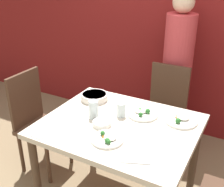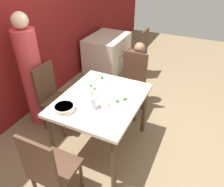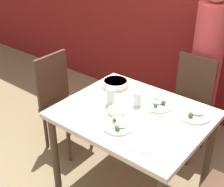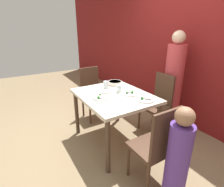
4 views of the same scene
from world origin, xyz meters
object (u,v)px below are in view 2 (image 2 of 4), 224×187
object	(u,v)px
person_child	(138,76)
bowl_curry	(64,108)
chair_adult_spot	(53,96)
glass_water_tall	(93,103)
plate_rice_adult	(90,89)
chair_child_spot	(132,83)
person_adult	(32,76)

from	to	relation	value
person_child	bowl_curry	world-z (taller)	person_child
chair_adult_spot	glass_water_tall	xyz separation A→B (m)	(-0.30, -0.82, 0.33)
plate_rice_adult	glass_water_tall	xyz separation A→B (m)	(-0.31, -0.22, 0.06)
bowl_curry	plate_rice_adult	size ratio (longest dim) A/B	0.98
chair_adult_spot	bowl_curry	size ratio (longest dim) A/B	4.18
chair_child_spot	glass_water_tall	bearing A→B (deg)	-91.91
person_adult	plate_rice_adult	distance (m)	0.92
glass_water_tall	person_adult	bearing A→B (deg)	75.26
chair_adult_spot	person_adult	size ratio (longest dim) A/B	0.60
person_child	plate_rice_adult	size ratio (longest dim) A/B	4.49
glass_water_tall	chair_adult_spot	bearing A→B (deg)	69.98
bowl_curry	person_adult	bearing A→B (deg)	62.15
person_child	plate_rice_adult	bearing A→B (deg)	166.77
chair_adult_spot	glass_water_tall	distance (m)	0.93
bowl_curry	glass_water_tall	size ratio (longest dim) A/B	1.62
chair_child_spot	bowl_curry	world-z (taller)	chair_child_spot
chair_adult_spot	bowl_curry	distance (m)	0.77
chair_child_spot	glass_water_tall	world-z (taller)	chair_child_spot
chair_child_spot	glass_water_tall	distance (m)	1.16
glass_water_tall	bowl_curry	bearing A→B (deg)	121.12
glass_water_tall	person_child	bearing A→B (deg)	-1.54
chair_child_spot	glass_water_tall	size ratio (longest dim) A/B	6.76
chair_child_spot	person_child	world-z (taller)	person_child
chair_adult_spot	person_adult	distance (m)	0.40
person_adult	plate_rice_adult	size ratio (longest dim) A/B	6.87
chair_adult_spot	chair_child_spot	world-z (taller)	same
chair_adult_spot	chair_child_spot	distance (m)	1.18
person_child	bowl_curry	bearing A→B (deg)	168.92
person_adult	plate_rice_adult	xyz separation A→B (m)	(0.01, -0.92, 0.03)
plate_rice_adult	glass_water_tall	size ratio (longest dim) A/B	1.65
plate_rice_adult	glass_water_tall	world-z (taller)	glass_water_tall
person_adult	person_child	xyz separation A→B (m)	(1.09, -1.17, -0.26)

